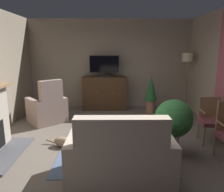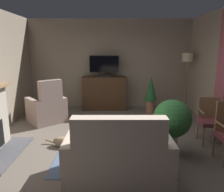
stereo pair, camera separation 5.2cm
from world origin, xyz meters
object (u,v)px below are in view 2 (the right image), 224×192
Objects in this scene: tv_cabinet at (105,94)px; coffee_table at (115,126)px; cat at (65,142)px; television at (105,66)px; sofa_floral at (119,158)px; folded_newspaper at (113,123)px; armchair_by_fireplace at (48,109)px; potted_plant_tall_palm_by_window at (173,120)px; floor_lamp at (188,67)px; side_chair_nearest_door at (212,119)px; potted_plant_on_hearth_side at (152,93)px; tv_remote at (111,125)px.

coffee_table is at bearing -83.75° from tv_cabinet.
cat is (-1.00, -0.16, -0.27)m from coffee_table.
television reaches higher than sofa_floral.
folded_newspaper is at bearing -84.48° from television.
coffee_table is 1.05m from cat.
television is at bearing 114.02° from folded_newspaper.
armchair_by_fireplace is 1.14× the size of potted_plant_tall_palm_by_window.
folded_newspaper is at bearing -134.46° from floor_lamp.
tv_cabinet is at bearing 132.18° from side_chair_nearest_door.
television reaches higher than potted_plant_tall_palm_by_window.
potted_plant_on_hearth_side reaches higher than potted_plant_tall_palm_by_window.
television is at bearing 1.15° from tv_remote.
television is (0.00, -0.05, 0.90)m from tv_cabinet.
sofa_floral is at bearing -85.07° from tv_cabinet.
side_chair_nearest_door is at bearing -67.28° from potted_plant_on_hearth_side.
cat is (-0.71, -2.77, -0.40)m from tv_cabinet.
folded_newspaper is 1.21m from potted_plant_tall_palm_by_window.
tv_remote is 1.20m from potted_plant_tall_palm_by_window.
armchair_by_fireplace reaches higher than potted_plant_on_hearth_side.
tv_remote is 0.98m from cat.
floor_lamp is (0.19, 2.20, 0.89)m from side_chair_nearest_door.
tv_cabinet is 2.59m from folded_newspaper.
sofa_floral is at bearing -120.91° from floor_lamp.
floor_lamp is at bearing 5.66° from potted_plant_on_hearth_side.
tv_cabinet reaches higher than side_chair_nearest_door.
potted_plant_tall_palm_by_window reaches higher than tv_remote.
floor_lamp is (1.06, 0.11, 0.77)m from potted_plant_on_hearth_side.
tv_remote is at bearing -117.57° from potted_plant_on_hearth_side.
side_chair_nearest_door is at bearing -94.87° from floor_lamp.
armchair_by_fireplace is 1.06× the size of potted_plant_on_hearth_side.
side_chair_nearest_door reaches higher than folded_newspaper.
armchair_by_fireplace is 3.95m from side_chair_nearest_door.
potted_plant_tall_palm_by_window is (1.12, -0.35, 0.22)m from tv_remote.
potted_plant_on_hearth_side is (1.16, 2.16, 0.20)m from folded_newspaper.
side_chair_nearest_door is 3.03m from cat.
cat is (-1.05, 1.11, -0.25)m from sofa_floral.
sofa_floral reaches higher than tv_remote.
floor_lamp is at bearing 59.09° from sofa_floral.
sofa_floral is at bearing -85.00° from television.
side_chair_nearest_door reaches higher than tv_remote.
tv_cabinet reaches higher than folded_newspaper.
coffee_table is at bearing -83.63° from television.
potted_plant_on_hearth_side is at bearing -16.74° from tv_cabinet.
folded_newspaper is at bearing -18.95° from tv_remote.
potted_plant_on_hearth_side is (2.87, 0.84, 0.26)m from armchair_by_fireplace.
potted_plant_tall_palm_by_window is (1.09, -0.48, 0.23)m from folded_newspaper.
sofa_floral is 0.86× the size of floor_lamp.
sofa_floral is 1.67× the size of side_chair_nearest_door.
side_chair_nearest_door is 1.11m from potted_plant_tall_palm_by_window.
sofa_floral is (0.13, -1.17, -0.08)m from tv_remote.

